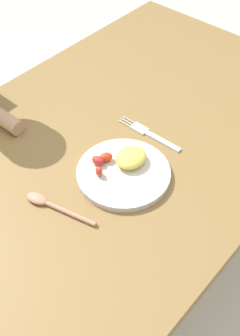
{
  "coord_description": "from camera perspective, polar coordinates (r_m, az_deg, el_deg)",
  "views": [
    {
      "loc": [
        -0.67,
        -0.61,
        1.59
      ],
      "look_at": [
        -0.08,
        -0.1,
        0.75
      ],
      "focal_mm": 46.57,
      "sensor_mm": 36.0,
      "label": 1
    }
  ],
  "objects": [
    {
      "name": "plate",
      "position": [
        1.15,
        0.5,
        -0.28
      ],
      "size": [
        0.25,
        0.25,
        0.05
      ],
      "color": "beige",
      "rests_on": "dining_table"
    },
    {
      "name": "ground_plane",
      "position": [
        1.83,
        -0.6,
        -13.26
      ],
      "size": [
        8.0,
        8.0,
        0.0
      ],
      "primitive_type": "plane",
      "color": "beige"
    },
    {
      "name": "fork",
      "position": [
        1.27,
        4.03,
        4.37
      ],
      "size": [
        0.03,
        0.21,
        0.01
      ],
      "rotation": [
        0.0,
        0.0,
        1.59
      ],
      "color": "silver",
      "rests_on": "dining_table"
    },
    {
      "name": "dining_table",
      "position": [
        1.31,
        -0.82,
        0.92
      ],
      "size": [
        1.49,
        0.91,
        0.73
      ],
      "color": "olive",
      "rests_on": "ground_plane"
    },
    {
      "name": "spoon",
      "position": [
        1.1,
        -9.17,
        -4.69
      ],
      "size": [
        0.07,
        0.2,
        0.02
      ],
      "rotation": [
        0.0,
        0.0,
        1.8
      ],
      "color": "tan",
      "rests_on": "dining_table"
    }
  ]
}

